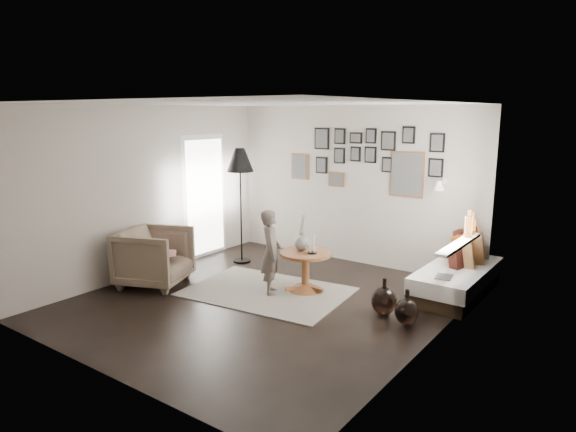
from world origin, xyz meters
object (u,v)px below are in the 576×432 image
Objects in this scene: vase at (302,240)px; demijohn_large at (384,301)px; floor_lamp at (240,164)px; demijohn_small at (406,312)px; magazine_basket at (130,272)px; daybed at (459,274)px; pedestal_table at (305,273)px; child at (271,252)px; armchair at (154,257)px.

demijohn_large is (1.36, -0.17, -0.54)m from vase.
vase is at bearing -18.90° from floor_lamp.
vase reaches higher than demijohn_small.
vase is 1.22× the size of magazine_basket.
pedestal_table is at bearing -146.63° from daybed.
floor_lamp is at bearing -169.90° from daybed.
vase is at bearing -72.77° from child.
armchair is 2.18× the size of magazine_basket.
pedestal_table is 1.66m from demijohn_small.
armchair is at bearing -151.12° from pedestal_table.
floor_lamp is at bearing 74.26° from magazine_basket.
pedestal_table is 2.25m from floor_lamp.
demijohn_large is 0.40× the size of child.
child reaches higher than daybed.
armchair is 3.36m from demijohn_large.
floor_lamp reaches higher than child.
armchair is 1.93× the size of demijohn_large.
floor_lamp reaches higher than daybed.
daybed reaches higher than demijohn_large.
child is at bearing -172.81° from demijohn_large.
demijohn_large is 1.68m from child.
daybed reaches higher than pedestal_table.
pedestal_table is at bearing -14.04° from vase.
pedestal_table is 1.67× the size of demijohn_small.
demijohn_small is at bearing -126.19° from child.
pedestal_table is 2.14m from daybed.
magazine_basket is at bearing -105.74° from floor_lamp.
pedestal_table is at bearing -81.84° from child.
daybed reaches higher than armchair.
armchair is 3.67m from demijohn_small.
pedestal_table is 0.38× the size of floor_lamp.
vase reaches higher than armchair.
daybed is (1.87, 1.15, -0.45)m from vase.
child is (1.87, 0.95, 0.39)m from magazine_basket.
child is (-1.97, -0.08, 0.43)m from demijohn_small.
floor_lamp is (0.26, 1.63, 1.23)m from armchair.
floor_lamp is (-3.47, -0.60, 1.37)m from daybed.
daybed is 4.70m from magazine_basket.
floor_lamp is at bearing 16.77° from child.
armchair reaches higher than pedestal_table.
magazine_basket is 2.13m from child.
floor_lamp is (-1.60, 0.55, 0.93)m from vase.
demijohn_large is (2.96, -0.72, -1.47)m from floor_lamp.
vase reaches higher than demijohn_large.
daybed is 3.78m from floor_lamp.
vase reaches higher than magazine_basket.
demijohn_large is at bearing -13.67° from floor_lamp.
demijohn_small is at bearing -18.92° from demijohn_large.
vase is 0.44× the size of child.
magazine_basket is (-4.00, -2.48, -0.08)m from daybed.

